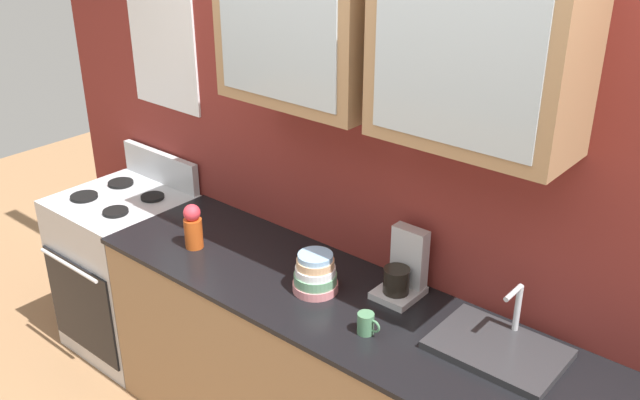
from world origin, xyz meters
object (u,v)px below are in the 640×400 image
sink_faucet (498,348)px  bowl_stack (315,274)px  vase (193,227)px  stove_range (128,271)px  coffee_maker (403,271)px  cup_near_sink (366,324)px

sink_faucet → bowl_stack: 0.80m
vase → bowl_stack: bearing=6.9°
bowl_stack → sink_faucet: bearing=8.2°
stove_range → coffee_maker: 1.81m
vase → cup_near_sink: bearing=-1.3°
bowl_stack → vase: (-0.68, -0.08, 0.03)m
bowl_stack → stove_range: bearing=179.7°
sink_faucet → bowl_stack: sink_faucet is taller
sink_faucet → bowl_stack: bearing=-171.8°
vase → coffee_maker: bearing=17.2°
cup_near_sink → coffee_maker: coffee_maker is taller
vase → stove_range: bearing=173.0°
sink_faucet → vase: sink_faucet is taller
stove_range → sink_faucet: (2.20, 0.11, 0.48)m
vase → cup_near_sink: 1.03m
sink_faucet → stove_range: bearing=-177.2°
sink_faucet → coffee_maker: bearing=168.0°
stove_range → cup_near_sink: bearing=-3.7°
sink_faucet → cup_near_sink: size_ratio=4.73×
stove_range → vase: (0.73, -0.09, 0.57)m
bowl_stack → vase: size_ratio=0.88×
bowl_stack → vase: bearing=-173.1°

